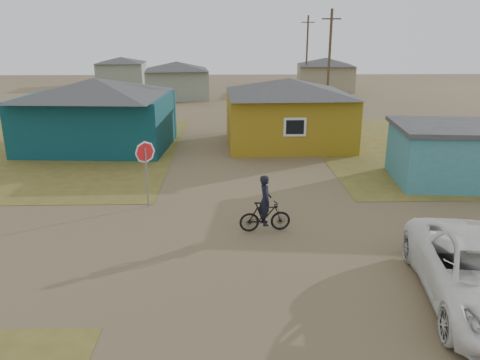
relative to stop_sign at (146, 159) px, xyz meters
name	(u,v)px	position (x,y,z in m)	size (l,w,h in m)	color
ground	(263,248)	(4.17, -3.80, -1.90)	(120.00, 120.00, 0.00)	brown
grass_nw	(1,150)	(-9.83, 9.20, -1.90)	(20.00, 18.00, 0.00)	olive
house_teal	(97,112)	(-4.33, 9.70, 0.15)	(8.93, 7.08, 4.00)	#0B353C
house_yellow	(288,111)	(6.67, 10.20, 0.10)	(7.72, 6.76, 3.90)	olive
shed_turquoise	(466,154)	(13.67, 2.70, -0.59)	(6.71, 4.93, 2.60)	teal
house_pale_west	(177,79)	(-1.83, 30.20, -0.04)	(7.04, 6.15, 3.60)	gray
house_beige_east	(325,74)	(14.17, 36.20, -0.04)	(6.95, 6.05, 3.60)	gray
house_pale_north	(122,71)	(-9.83, 42.20, -0.15)	(6.28, 5.81, 3.40)	gray
utility_pole_near	(329,64)	(10.67, 18.20, 2.24)	(1.40, 0.20, 8.00)	#4D3B2E
utility_pole_far	(307,54)	(11.67, 34.20, 2.24)	(1.40, 0.20, 8.00)	#4D3B2E
stop_sign	(146,159)	(0.00, 0.00, 0.00)	(0.82, 0.29, 2.60)	gray
cyclist	(265,211)	(4.34, -2.44, -1.18)	(1.79, 0.67, 1.98)	black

